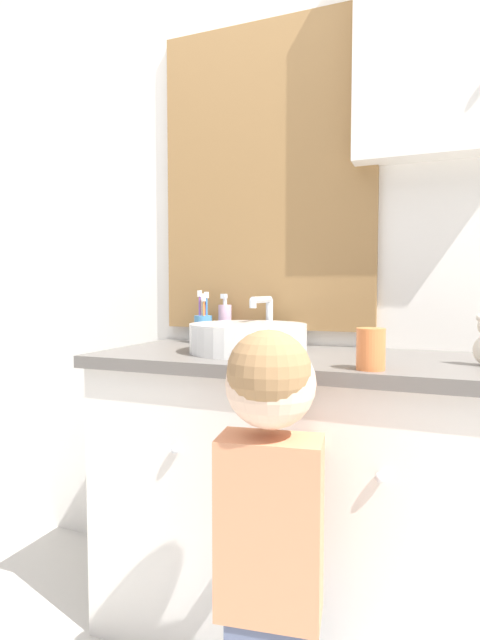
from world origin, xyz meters
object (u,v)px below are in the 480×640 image
Objects in this scene: sink_basin at (249,337)px; soap_dispenser at (225,323)px; drinking_cup at (371,349)px; child_figure at (271,505)px; toothbrush_holder at (203,327)px.

sink_basin is 0.24m from soap_dispenser.
soap_dispenser reaches higher than sink_basin.
drinking_cup is (0.38, -0.20, 0.00)m from sink_basin.
soap_dispenser is at bearing 131.48° from sink_basin.
sink_basin is 0.43× the size of child_figure.
toothbrush_holder is at bearing -173.73° from soap_dispenser.
toothbrush_holder is (-0.24, 0.17, 0.01)m from sink_basin.
sink_basin is 4.14× the size of drinking_cup.
drinking_cup is (0.62, -0.38, -0.01)m from toothbrush_holder.
soap_dispenser is at bearing 6.27° from toothbrush_holder.
toothbrush_holder is at bearing 144.28° from sink_basin.
soap_dispenser is 0.18× the size of child_figure.
sink_basin is 2.20× the size of toothbrush_holder.
sink_basin is at bearing -35.72° from toothbrush_holder.
soap_dispenser is (0.08, 0.01, 0.01)m from toothbrush_holder.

